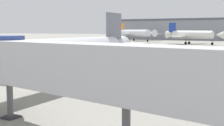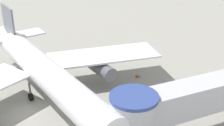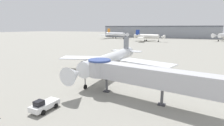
{
  "view_description": "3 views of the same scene",
  "coord_description": "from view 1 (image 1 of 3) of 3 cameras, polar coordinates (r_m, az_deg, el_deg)",
  "views": [
    {
      "loc": [
        23.61,
        -27.51,
        6.24
      ],
      "look_at": [
        8.4,
        0.95,
        2.81
      ],
      "focal_mm": 50.0,
      "sensor_mm": 36.0,
      "label": 1
    },
    {
      "loc": [
        -8.49,
        -28.34,
        18.83
      ],
      "look_at": [
        8.37,
        -4.3,
        5.23
      ],
      "focal_mm": 50.0,
      "sensor_mm": 36.0,
      "label": 2
    },
    {
      "loc": [
        19.69,
        -39.44,
        11.54
      ],
      "look_at": [
        4.13,
        -2.41,
        3.33
      ],
      "focal_mm": 28.0,
      "sensor_mm": 36.0,
      "label": 3
    }
  ],
  "objects": [
    {
      "name": "main_airplane",
      "position": [
        34.48,
        -8.98,
        1.73
      ],
      "size": [
        31.36,
        31.77,
        8.64
      ],
      "rotation": [
        0.0,
        0.0,
        -0.01
      ],
      "color": "silver",
      "rests_on": "ground_plane"
    },
    {
      "name": "terminal_building",
      "position": [
        205.41,
        18.6,
        5.87
      ],
      "size": [
        126.25,
        27.56,
        13.36
      ],
      "color": "gray",
      "rests_on": "ground_plane"
    },
    {
      "name": "ground_plane",
      "position": [
        36.79,
        -12.35,
        -3.84
      ],
      "size": [
        800.0,
        800.0,
        0.0
      ],
      "primitive_type": "plane",
      "color": "gray"
    },
    {
      "name": "traffic_cone_starboard_wing",
      "position": [
        28.92,
        10.57,
        -5.77
      ],
      "size": [
        0.46,
        0.46,
        0.76
      ],
      "color": "black",
      "rests_on": "ground_plane"
    },
    {
      "name": "background_jet_blue_tail",
      "position": [
        140.29,
        14.26,
        5.04
      ],
      "size": [
        27.13,
        28.84,
        9.51
      ],
      "rotation": [
        0.0,
        0.0,
        1.33
      ],
      "color": "white",
      "rests_on": "ground_plane"
    },
    {
      "name": "jet_bridge",
      "position": [
        18.34,
        -8.55,
        -0.56
      ],
      "size": [
        21.58,
        7.02,
        5.82
      ],
      "rotation": [
        0.0,
        0.0,
        -0.19
      ],
      "color": "#B7B7BC",
      "rests_on": "ground_plane"
    },
    {
      "name": "background_jet_orange_tail",
      "position": [
        179.27,
        3.99,
        5.51
      ],
      "size": [
        34.28,
        34.83,
        10.4
      ],
      "rotation": [
        0.0,
        0.0,
        0.99
      ],
      "color": "silver",
      "rests_on": "ground_plane"
    }
  ]
}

